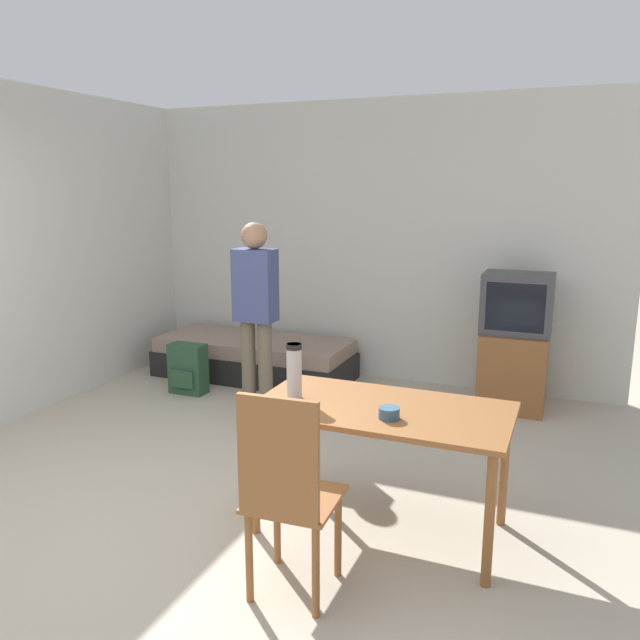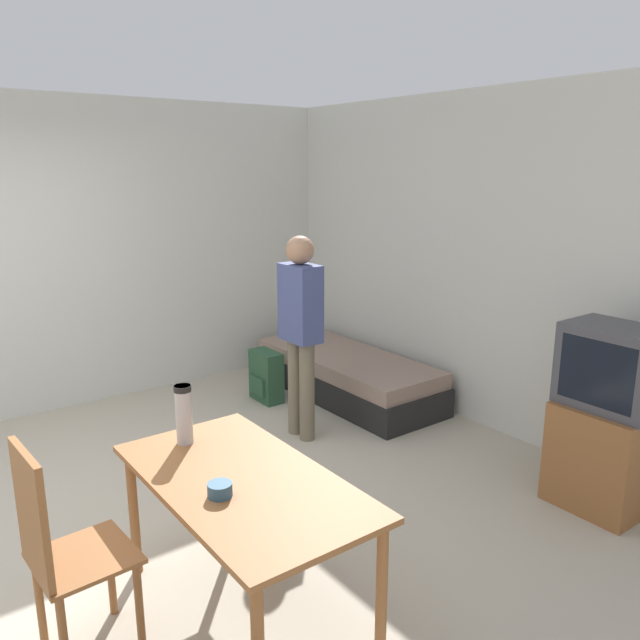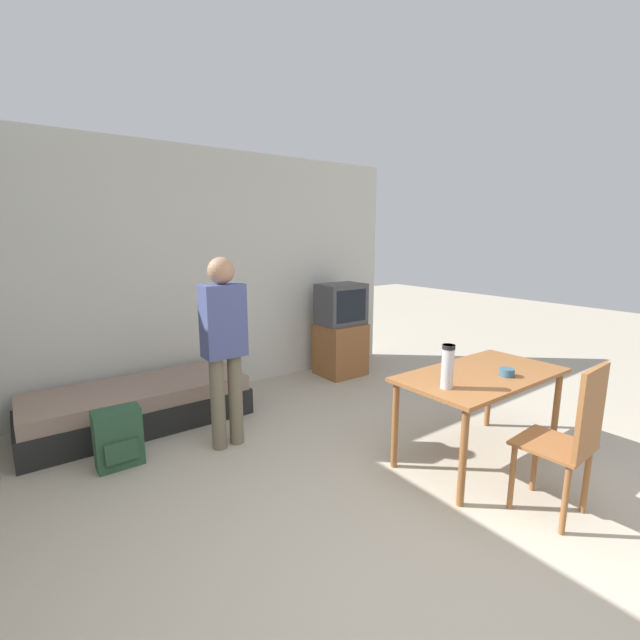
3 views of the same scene
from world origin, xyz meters
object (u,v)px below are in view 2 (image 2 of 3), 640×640
object	(u,v)px
dining_table	(243,494)
mate_bowl	(220,490)
daybed	(346,375)
backpack	(266,376)
person_standing	(301,323)
tv	(607,421)
thermos_flask	(184,412)
wooden_chair	(59,545)

from	to	relation	value
dining_table	mate_bowl	xyz separation A→B (m)	(0.08, -0.16, 0.11)
daybed	backpack	distance (m)	0.76
person_standing	mate_bowl	xyz separation A→B (m)	(1.60, -1.55, -0.18)
person_standing	backpack	bearing A→B (deg)	167.49
dining_table	person_standing	world-z (taller)	person_standing
person_standing	mate_bowl	bearing A→B (deg)	-44.05
tv	thermos_flask	size ratio (longest dim) A/B	3.77
tv	person_standing	size ratio (longest dim) A/B	0.73
daybed	dining_table	size ratio (longest dim) A/B	1.44
tv	daybed	bearing A→B (deg)	-178.59
thermos_flask	mate_bowl	xyz separation A→B (m)	(0.58, -0.11, -0.14)
wooden_chair	mate_bowl	size ratio (longest dim) A/B	9.41
backpack	dining_table	bearing A→B (deg)	-33.91
thermos_flask	backpack	size ratio (longest dim) A/B	0.67
daybed	backpack	xyz separation A→B (m)	(-0.32, -0.69, 0.04)
tv	mate_bowl	distance (m)	2.52
dining_table	mate_bowl	bearing A→B (deg)	-62.19
dining_table	person_standing	size ratio (longest dim) A/B	0.85
mate_bowl	backpack	distance (m)	3.03
tv	dining_table	distance (m)	2.38
tv	wooden_chair	size ratio (longest dim) A/B	1.15
tv	thermos_flask	bearing A→B (deg)	-112.33
daybed	tv	distance (m)	2.53
thermos_flask	backpack	bearing A→B (deg)	138.61
dining_table	wooden_chair	world-z (taller)	wooden_chair
dining_table	wooden_chair	distance (m)	0.80
daybed	tv	size ratio (longest dim) A/B	1.68
daybed	dining_table	bearing A→B (deg)	-48.24
thermos_flask	mate_bowl	world-z (taller)	thermos_flask
dining_table	mate_bowl	distance (m)	0.21
dining_table	thermos_flask	distance (m)	0.56
mate_bowl	backpack	world-z (taller)	mate_bowl
wooden_chair	backpack	bearing A→B (deg)	132.34
daybed	mate_bowl	distance (m)	3.26
daybed	dining_table	distance (m)	3.07
daybed	backpack	bearing A→B (deg)	-115.14
backpack	wooden_chair	bearing A→B (deg)	-47.66
daybed	person_standing	distance (m)	1.25
person_standing	wooden_chair	bearing A→B (deg)	-58.79
thermos_flask	mate_bowl	distance (m)	0.61
thermos_flask	backpack	distance (m)	2.55
tv	wooden_chair	distance (m)	3.17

